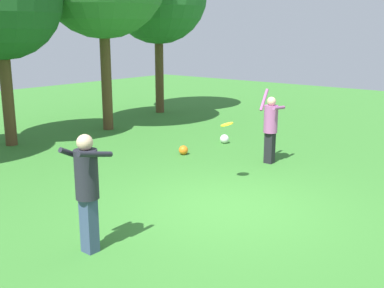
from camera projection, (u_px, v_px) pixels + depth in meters
name	position (u px, v px, depth m)	size (l,w,h in m)	color
ground_plane	(227.00, 207.00, 8.79)	(40.00, 40.00, 0.00)	#387A2D
person_thrower	(271.00, 124.00, 11.54)	(0.58, 0.51, 1.83)	black
person_catcher	(87.00, 183.00, 6.79)	(0.64, 0.52, 1.79)	#38476B
frisbee	(227.00, 124.00, 9.81)	(0.36, 0.36, 0.10)	yellow
ball_white	(224.00, 139.00, 13.82)	(0.26, 0.26, 0.26)	white
ball_orange	(183.00, 150.00, 12.53)	(0.25, 0.25, 0.25)	orange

